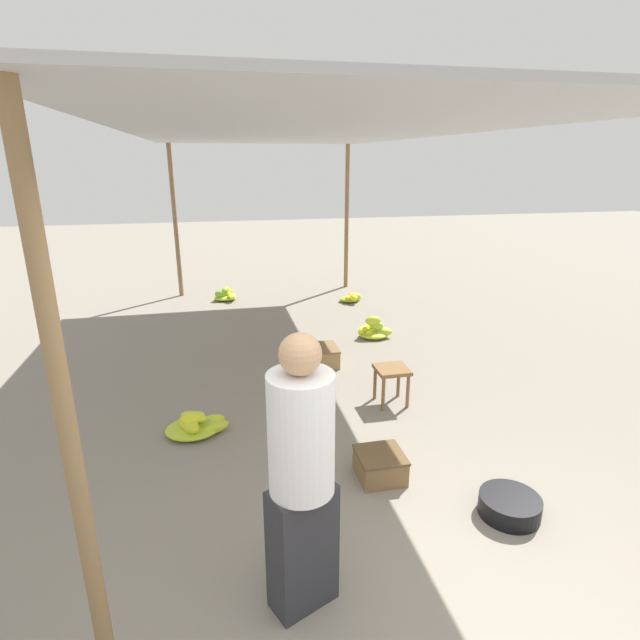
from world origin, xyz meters
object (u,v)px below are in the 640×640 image
at_px(crate_near, 380,465).
at_px(crate_mid, 320,356).
at_px(banana_pile_right_0, 374,331).
at_px(banana_pile_right_1, 352,298).
at_px(basin_black, 510,506).
at_px(banana_pile_left_1, 226,295).
at_px(stool, 392,375).
at_px(banana_pile_left_0, 196,425).
at_px(vendor_foreground, 302,475).

distance_m(crate_near, crate_mid, 2.43).
bearing_deg(banana_pile_right_0, crate_near, -107.35).
xyz_separation_m(banana_pile_right_1, crate_near, (-1.22, -5.16, 0.03)).
height_order(basin_black, banana_pile_right_0, banana_pile_right_0).
xyz_separation_m(banana_pile_left_1, banana_pile_right_0, (2.06, -2.53, 0.00)).
bearing_deg(stool, banana_pile_left_0, -174.96).
distance_m(stool, banana_pile_right_0, 2.11).
bearing_deg(banana_pile_right_0, banana_pile_right_1, 83.97).
distance_m(banana_pile_left_1, banana_pile_right_0, 3.27).
bearing_deg(basin_black, crate_mid, 104.03).
height_order(stool, crate_near, stool).
bearing_deg(banana_pile_right_0, stool, -103.22).
distance_m(vendor_foreground, stool, 2.74).
bearing_deg(stool, banana_pile_right_1, 80.20).
distance_m(basin_black, crate_near, 1.02).
bearing_deg(stool, basin_black, -82.54).
xyz_separation_m(banana_pile_left_0, banana_pile_right_0, (2.52, 2.22, 0.02)).
bearing_deg(stool, vendor_foreground, -121.11).
height_order(crate_near, crate_mid, crate_mid).
bearing_deg(vendor_foreground, banana_pile_left_1, 91.65).
distance_m(stool, crate_near, 1.37).
xyz_separation_m(banana_pile_left_1, crate_near, (1.04, -5.81, 0.02)).
bearing_deg(crate_near, basin_black, -38.87).
distance_m(vendor_foreground, crate_near, 1.56).
distance_m(stool, basin_black, 1.91).
bearing_deg(crate_mid, banana_pile_left_0, -137.86).
height_order(banana_pile_left_1, banana_pile_right_1, banana_pile_left_1).
bearing_deg(vendor_foreground, banana_pile_left_0, 107.13).
height_order(stool, crate_mid, stool).
relative_size(vendor_foreground, banana_pile_right_1, 3.82).
distance_m(basin_black, banana_pile_left_1, 6.70).
xyz_separation_m(vendor_foreground, stool, (1.39, 2.30, -0.55)).
height_order(banana_pile_left_0, banana_pile_right_1, banana_pile_left_0).
distance_m(banana_pile_right_1, crate_near, 5.31).
relative_size(basin_black, crate_mid, 1.00).
xyz_separation_m(vendor_foreground, crate_mid, (0.87, 3.49, -0.76)).
bearing_deg(crate_mid, crate_near, -90.56).
height_order(basin_black, crate_near, crate_near).
height_order(stool, banana_pile_right_1, stool).
bearing_deg(crate_near, banana_pile_left_1, 100.14).
bearing_deg(basin_black, vendor_foreground, -165.48).
height_order(stool, banana_pile_left_1, stool).
bearing_deg(banana_pile_left_1, crate_near, -79.86).
height_order(vendor_foreground, banana_pile_right_1, vendor_foreground).
distance_m(vendor_foreground, basin_black, 1.87).
xyz_separation_m(banana_pile_left_1, crate_mid, (1.06, -3.38, 0.02)).
xyz_separation_m(stool, banana_pile_left_0, (-2.04, -0.18, -0.25)).
xyz_separation_m(basin_black, banana_pile_right_0, (0.23, 3.91, 0.02)).
bearing_deg(crate_near, stool, 66.24).
xyz_separation_m(stool, crate_mid, (-0.52, 1.19, -0.21)).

